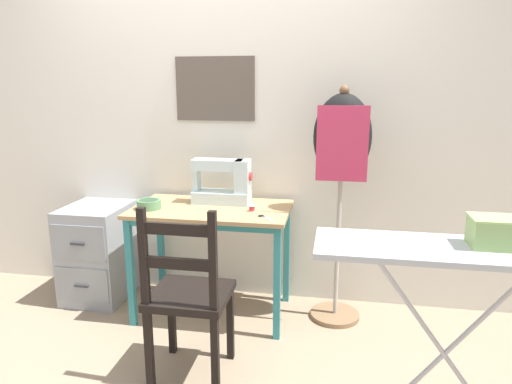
# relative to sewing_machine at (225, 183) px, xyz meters

# --- Properties ---
(ground_plane) EXTENTS (14.00, 14.00, 0.00)m
(ground_plane) POSITION_rel_sewing_machine_xyz_m (-0.06, -0.41, -0.87)
(ground_plane) COLOR gray
(wall_back) EXTENTS (10.00, 0.07, 2.55)m
(wall_back) POSITION_rel_sewing_machine_xyz_m (-0.06, 0.24, 0.41)
(wall_back) COLOR silver
(wall_back) RESTS_ON ground_plane
(sewing_table) EXTENTS (1.00, 0.58, 0.73)m
(sewing_table) POSITION_rel_sewing_machine_xyz_m (-0.06, -0.13, -0.23)
(sewing_table) COLOR tan
(sewing_table) RESTS_ON ground_plane
(sewing_machine) EXTENTS (0.39, 0.16, 0.32)m
(sewing_machine) POSITION_rel_sewing_machine_xyz_m (0.00, 0.00, 0.00)
(sewing_machine) COLOR silver
(sewing_machine) RESTS_ON sewing_table
(fabric_bowl) EXTENTS (0.15, 0.15, 0.06)m
(fabric_bowl) POSITION_rel_sewing_machine_xyz_m (-0.44, -0.22, -0.11)
(fabric_bowl) COLOR #56895B
(fabric_bowl) RESTS_ON sewing_table
(scissors) EXTENTS (0.10, 0.10, 0.01)m
(scissors) POSITION_rel_sewing_machine_xyz_m (0.30, -0.28, -0.13)
(scissors) COLOR silver
(scissors) RESTS_ON sewing_table
(thread_spool_near_machine) EXTENTS (0.04, 0.04, 0.04)m
(thread_spool_near_machine) POSITION_rel_sewing_machine_xyz_m (0.21, -0.17, -0.12)
(thread_spool_near_machine) COLOR red
(thread_spool_near_machine) RESTS_ON sewing_table
(wooden_chair) EXTENTS (0.40, 0.38, 0.94)m
(wooden_chair) POSITION_rel_sewing_machine_xyz_m (0.01, -0.81, -0.42)
(wooden_chair) COLOR black
(wooden_chair) RESTS_ON ground_plane
(filing_cabinet) EXTENTS (0.41, 0.50, 0.67)m
(filing_cabinet) POSITION_rel_sewing_machine_xyz_m (-0.93, -0.03, -0.53)
(filing_cabinet) COLOR #93999E
(filing_cabinet) RESTS_ON ground_plane
(dress_form) EXTENTS (0.35, 0.32, 1.50)m
(dress_form) POSITION_rel_sewing_machine_xyz_m (0.75, -0.05, 0.24)
(dress_form) COLOR #846647
(dress_form) RESTS_ON ground_plane
(ironing_board) EXTENTS (1.06, 0.33, 0.90)m
(ironing_board) POSITION_rel_sewing_machine_xyz_m (1.18, -1.09, -0.03)
(ironing_board) COLOR #ADB2B7
(ironing_board) RESTS_ON ground_plane
(storage_box) EXTENTS (0.22, 0.14, 0.12)m
(storage_box) POSITION_rel_sewing_machine_xyz_m (1.34, -1.06, 0.08)
(storage_box) COLOR #8EB266
(storage_box) RESTS_ON ironing_board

